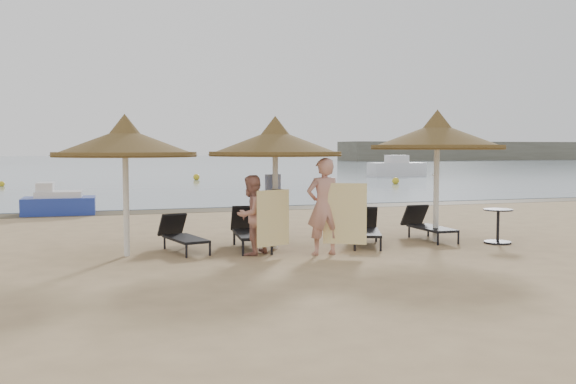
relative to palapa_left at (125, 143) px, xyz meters
name	(u,v)px	position (x,y,z in m)	size (l,w,h in m)	color
ground	(272,256)	(2.71, -0.81, -2.20)	(160.00, 160.00, 0.00)	tan
sea	(113,162)	(2.71, 79.19, -2.18)	(200.00, 140.00, 0.03)	gray
wet_sand_strip	(195,210)	(2.71, 8.59, -2.19)	(200.00, 1.60, 0.01)	#4E422A
palapa_left	(125,143)	(0.00, 0.00, 0.00)	(2.78, 2.78, 2.76)	white
palapa_center	(275,143)	(3.01, 0.00, 0.00)	(2.79, 2.79, 2.76)	white
palapa_right	(437,137)	(6.74, -0.08, 0.16)	(2.98, 2.98, 2.95)	white
lounger_far_left	(182,235)	(1.11, 0.35, -1.87)	(0.89, 1.70, 0.73)	black
lounger_near_left	(250,230)	(2.55, 0.32, -1.82)	(0.81, 1.95, 0.85)	black
lounger_near_right	(365,228)	(5.07, 0.01, -1.85)	(1.17, 1.84, 0.78)	black
lounger_far_right	(427,224)	(6.74, 0.30, -1.86)	(0.58, 1.70, 0.76)	black
side_table	(498,227)	(7.91, -0.74, -1.84)	(0.63, 0.63, 0.76)	black
person_left	(251,209)	(2.35, -0.59, -1.29)	(0.84, 0.54, 1.82)	tan
person_right	(323,199)	(3.71, -0.98, -1.09)	(1.02, 0.66, 2.21)	tan
towel_left	(273,218)	(2.70, -0.94, -1.45)	(0.73, 0.29, 1.09)	yellow
towel_right	(345,214)	(4.06, -1.23, -1.37)	(0.76, 0.43, 1.19)	yellow
bag_patterned	(273,184)	(3.01, 0.18, -0.85)	(0.34, 0.17, 0.41)	silver
bag_dark	(278,197)	(3.01, -0.16, -1.10)	(0.24, 0.16, 0.32)	black
pedal_boat	(58,203)	(-1.60, 8.60, -1.82)	(2.22, 1.35, 1.02)	#21369C
buoy_left	(2,184)	(-5.09, 24.53, -2.04)	(0.31, 0.31, 0.31)	gold
buoy_mid	(196,177)	(5.96, 28.10, -1.99)	(0.41, 0.41, 0.41)	gold
buoy_right	(396,181)	(16.07, 20.22, -2.00)	(0.40, 0.40, 0.40)	gold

